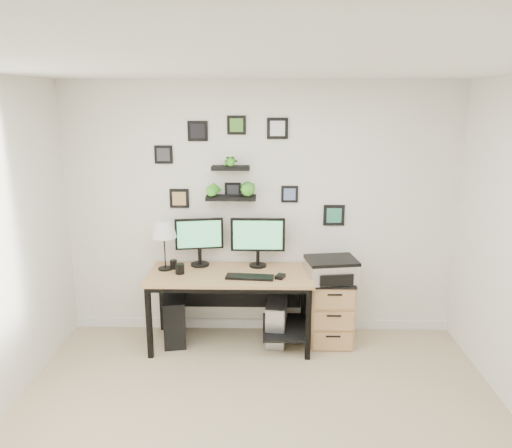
{
  "coord_description": "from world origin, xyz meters",
  "views": [
    {
      "loc": [
        0.05,
        -2.98,
        2.42
      ],
      "look_at": [
        -0.05,
        1.83,
        1.2
      ],
      "focal_mm": 35.0,
      "sensor_mm": 36.0,
      "label": 1
    }
  ],
  "objects_px": {
    "desk": "(234,284)",
    "printer": "(331,269)",
    "table_lamp": "(164,230)",
    "mug": "(180,269)",
    "file_cabinet": "(330,309)",
    "monitor_right": "(258,238)",
    "pc_tower_black": "(175,318)",
    "monitor_left": "(199,238)",
    "pc_tower_grey": "(276,322)"
  },
  "relations": [
    {
      "from": "desk",
      "to": "printer",
      "type": "xyz_separation_m",
      "value": [
        0.96,
        0.01,
        0.15
      ]
    },
    {
      "from": "table_lamp",
      "to": "mug",
      "type": "distance_m",
      "value": 0.41
    },
    {
      "from": "desk",
      "to": "printer",
      "type": "bearing_deg",
      "value": 0.78
    },
    {
      "from": "mug",
      "to": "file_cabinet",
      "type": "relative_size",
      "value": 0.15
    },
    {
      "from": "monitor_right",
      "to": "mug",
      "type": "relative_size",
      "value": 5.48
    },
    {
      "from": "file_cabinet",
      "to": "printer",
      "type": "relative_size",
      "value": 1.26
    },
    {
      "from": "pc_tower_black",
      "to": "monitor_left",
      "type": "bearing_deg",
      "value": 23.36
    },
    {
      "from": "monitor_left",
      "to": "printer",
      "type": "distance_m",
      "value": 1.36
    },
    {
      "from": "pc_tower_grey",
      "to": "printer",
      "type": "bearing_deg",
      "value": -0.75
    },
    {
      "from": "monitor_left",
      "to": "mug",
      "type": "height_order",
      "value": "monitor_left"
    },
    {
      "from": "monitor_right",
      "to": "table_lamp",
      "type": "height_order",
      "value": "monitor_right"
    },
    {
      "from": "pc_tower_black",
      "to": "file_cabinet",
      "type": "height_order",
      "value": "file_cabinet"
    },
    {
      "from": "pc_tower_grey",
      "to": "table_lamp",
      "type": "bearing_deg",
      "value": 177.18
    },
    {
      "from": "printer",
      "to": "desk",
      "type": "bearing_deg",
      "value": -179.22
    },
    {
      "from": "mug",
      "to": "pc_tower_black",
      "type": "distance_m",
      "value": 0.57
    },
    {
      "from": "mug",
      "to": "printer",
      "type": "relative_size",
      "value": 0.19
    },
    {
      "from": "desk",
      "to": "printer",
      "type": "distance_m",
      "value": 0.97
    },
    {
      "from": "desk",
      "to": "file_cabinet",
      "type": "bearing_deg",
      "value": 3.43
    },
    {
      "from": "mug",
      "to": "file_cabinet",
      "type": "distance_m",
      "value": 1.57
    },
    {
      "from": "pc_tower_grey",
      "to": "file_cabinet",
      "type": "bearing_deg",
      "value": 3.98
    },
    {
      "from": "desk",
      "to": "mug",
      "type": "xyz_separation_m",
      "value": [
        -0.53,
        -0.05,
        0.17
      ]
    },
    {
      "from": "desk",
      "to": "monitor_right",
      "type": "xyz_separation_m",
      "value": [
        0.23,
        0.18,
        0.43
      ]
    },
    {
      "from": "table_lamp",
      "to": "mug",
      "type": "xyz_separation_m",
      "value": [
        0.17,
        -0.13,
        -0.35
      ]
    },
    {
      "from": "printer",
      "to": "pc_tower_black",
      "type": "bearing_deg",
      "value": 179.48
    },
    {
      "from": "desk",
      "to": "mug",
      "type": "distance_m",
      "value": 0.56
    },
    {
      "from": "file_cabinet",
      "to": "desk",
      "type": "bearing_deg",
      "value": -176.57
    },
    {
      "from": "desk",
      "to": "pc_tower_grey",
      "type": "bearing_deg",
      "value": 2.71
    },
    {
      "from": "monitor_right",
      "to": "pc_tower_grey",
      "type": "height_order",
      "value": "monitor_right"
    },
    {
      "from": "desk",
      "to": "file_cabinet",
      "type": "height_order",
      "value": "desk"
    },
    {
      "from": "pc_tower_grey",
      "to": "printer",
      "type": "height_order",
      "value": "printer"
    },
    {
      "from": "table_lamp",
      "to": "pc_tower_black",
      "type": "bearing_deg",
      "value": -30.85
    },
    {
      "from": "pc_tower_black",
      "to": "file_cabinet",
      "type": "relative_size",
      "value": 0.72
    },
    {
      "from": "table_lamp",
      "to": "file_cabinet",
      "type": "bearing_deg",
      "value": -0.58
    },
    {
      "from": "desk",
      "to": "monitor_left",
      "type": "distance_m",
      "value": 0.58
    },
    {
      "from": "pc_tower_black",
      "to": "pc_tower_grey",
      "type": "relative_size",
      "value": 1.07
    },
    {
      "from": "desk",
      "to": "pc_tower_black",
      "type": "xyz_separation_m",
      "value": [
        -0.61,
        0.03,
        -0.39
      ]
    },
    {
      "from": "monitor_right",
      "to": "mug",
      "type": "height_order",
      "value": "monitor_right"
    },
    {
      "from": "monitor_right",
      "to": "printer",
      "type": "distance_m",
      "value": 0.79
    },
    {
      "from": "mug",
      "to": "monitor_right",
      "type": "bearing_deg",
      "value": 16.84
    },
    {
      "from": "mug",
      "to": "file_cabinet",
      "type": "height_order",
      "value": "mug"
    },
    {
      "from": "pc_tower_black",
      "to": "file_cabinet",
      "type": "xyz_separation_m",
      "value": [
        1.58,
        0.03,
        0.09
      ]
    },
    {
      "from": "pc_tower_black",
      "to": "file_cabinet",
      "type": "distance_m",
      "value": 1.59
    },
    {
      "from": "table_lamp",
      "to": "pc_tower_grey",
      "type": "height_order",
      "value": "table_lamp"
    },
    {
      "from": "monitor_right",
      "to": "file_cabinet",
      "type": "height_order",
      "value": "monitor_right"
    },
    {
      "from": "file_cabinet",
      "to": "monitor_right",
      "type": "bearing_deg",
      "value": 170.98
    },
    {
      "from": "monitor_left",
      "to": "file_cabinet",
      "type": "height_order",
      "value": "monitor_left"
    },
    {
      "from": "monitor_right",
      "to": "pc_tower_black",
      "type": "bearing_deg",
      "value": -170.05
    },
    {
      "from": "table_lamp",
      "to": "printer",
      "type": "distance_m",
      "value": 1.69
    },
    {
      "from": "desk",
      "to": "monitor_right",
      "type": "relative_size",
      "value": 2.93
    },
    {
      "from": "desk",
      "to": "mug",
      "type": "height_order",
      "value": "mug"
    }
  ]
}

